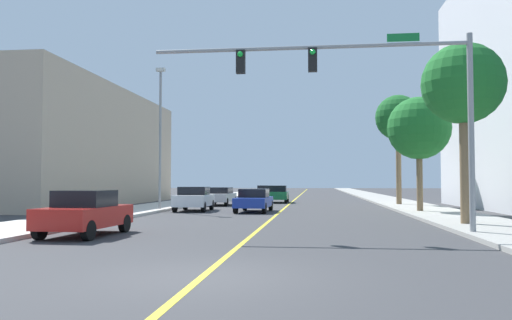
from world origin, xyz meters
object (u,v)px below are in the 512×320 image
Objects in this scene: palm_far at (398,119)px; car_gray at (265,191)px; car_blue at (254,200)px; car_green at (277,194)px; traffic_signal_mast at (369,85)px; car_silver at (220,196)px; street_lamp at (160,131)px; palm_mid at (419,129)px; palm_near at (463,85)px; car_white at (194,199)px; car_red at (85,213)px.

palm_far is 26.71m from car_gray.
car_gray is at bearing 96.00° from car_blue.
traffic_signal_mast is at bearing -79.35° from car_green.
car_silver is at bearing 115.35° from car_blue.
street_lamp is (-11.55, 12.78, -0.21)m from traffic_signal_mast.
palm_far is at bearing 28.00° from street_lamp.
car_green is (-9.35, 13.94, -4.15)m from palm_mid.
palm_mid is 16.39m from car_silver.
car_gray is at bearing 98.34° from car_green.
street_lamp is 15.66m from palm_mid.
palm_near is at bearing -41.81° from car_blue.
car_gray is (1.19, 23.28, -0.01)m from car_silver.
car_blue is at bearing -82.73° from car_gray.
car_gray is at bearing -94.58° from car_white.
car_gray is (-12.42, 22.90, -5.89)m from palm_far.
street_lamp reaches higher than car_green.
car_white reaches higher than car_gray.
street_lamp is 1.34× the size of palm_mid.
traffic_signal_mast is 14.45m from car_blue.
palm_mid is 1.71× the size of car_red.
palm_near is 1.67× the size of car_green.
street_lamp reaches higher than traffic_signal_mast.
car_blue is (-9.94, -8.69, -5.90)m from palm_far.
traffic_signal_mast is 1.52× the size of palm_near.
palm_far is at bearing -58.75° from car_gray.
palm_mid is at bearing -66.28° from car_gray.
traffic_signal_mast is 2.88× the size of car_red.
car_blue is at bearing -138.83° from palm_far.
car_silver is at bearing -127.18° from car_green.
car_blue is at bearing 169.13° from car_white.
palm_mid is at bearing -1.69° from street_lamp.
car_gray is (-8.06, 44.13, -4.49)m from traffic_signal_mast.
car_gray is (-2.82, 17.87, -0.04)m from car_green.
palm_far is 14.46m from car_blue.
car_green is at bearing -96.80° from car_red.
palm_far reaches higher than car_silver.
car_green is 13.77m from car_white.
traffic_signal_mast is 1.26× the size of street_lamp.
street_lamp is 1.21× the size of palm_near.
street_lamp is at bearing 178.31° from palm_mid.
car_red reaches higher than car_blue.
car_green is 18.09m from car_gray.
traffic_signal_mast reaches higher than car_white.
car_blue is 14.62m from car_red.
car_red is at bearing -104.45° from car_blue.
car_green is 13.72m from car_blue.
car_blue is at bearing -92.07° from car_green.
palm_mid is (15.66, -0.46, -0.09)m from street_lamp.
car_green reaches higher than car_blue.
palm_far is 17.03m from car_white.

